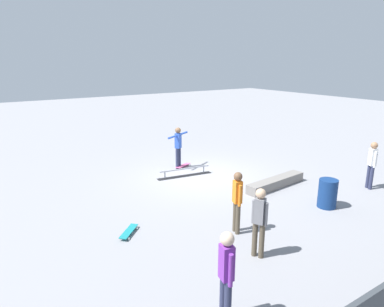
{
  "coord_description": "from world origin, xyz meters",
  "views": [
    {
      "loc": [
        7.07,
        10.11,
        4.28
      ],
      "look_at": [
        0.53,
        0.11,
        1.0
      ],
      "focal_mm": 32.19,
      "sensor_mm": 36.0,
      "label": 1
    }
  ],
  "objects": [
    {
      "name": "trash_bin",
      "position": [
        -1.52,
        4.34,
        0.43
      ],
      "size": [
        0.55,
        0.55,
        0.86
      ],
      "primitive_type": "cylinder",
      "color": "navy",
      "rests_on": "ground_plane"
    },
    {
      "name": "skater_main",
      "position": [
        0.23,
        -1.36,
        0.98
      ],
      "size": [
        1.25,
        0.67,
        1.68
      ],
      "rotation": [
        0.0,
        0.0,
        0.46
      ],
      "color": "#2D3351",
      "rests_on": "ground_plane"
    },
    {
      "name": "ground_plane",
      "position": [
        0.0,
        0.0,
        0.0
      ],
      "size": [
        60.0,
        60.0,
        0.0
      ],
      "primitive_type": "plane",
      "color": "gray"
    },
    {
      "name": "skateboard_main",
      "position": [
        0.01,
        -1.36,
        0.07
      ],
      "size": [
        0.81,
        0.5,
        0.09
      ],
      "rotation": [
        0.0,
        0.0,
        0.4
      ],
      "color": "#E05993",
      "rests_on": "ground_plane"
    },
    {
      "name": "bystander_purple_shirt",
      "position": [
        3.97,
        6.37,
        0.95
      ],
      "size": [
        0.24,
        0.39,
        1.68
      ],
      "rotation": [
        0.0,
        0.0,
        4.49
      ],
      "color": "#2D3351",
      "rests_on": "ground_plane"
    },
    {
      "name": "bystander_grey_shirt",
      "position": [
        2.09,
        5.19,
        0.92
      ],
      "size": [
        0.26,
        0.36,
        1.62
      ],
      "rotation": [
        0.0,
        0.0,
        2.03
      ],
      "color": "brown",
      "rests_on": "ground_plane"
    },
    {
      "name": "skate_ledge",
      "position": [
        -1.48,
        2.33,
        0.16
      ],
      "size": [
        2.62,
        0.68,
        0.32
      ],
      "primitive_type": "cube",
      "rotation": [
        0.0,
        0.0,
        0.1
      ],
      "color": "gray",
      "rests_on": "ground_plane"
    },
    {
      "name": "loose_skateboard_teal",
      "position": [
        4.11,
        2.65,
        0.07
      ],
      "size": [
        0.71,
        0.7,
        0.09
      ],
      "rotation": [
        0.0,
        0.0,
        3.91
      ],
      "color": "teal",
      "rests_on": "ground_plane"
    },
    {
      "name": "bystander_orange_shirt",
      "position": [
        1.77,
        4.06,
        0.91
      ],
      "size": [
        0.24,
        0.37,
        1.62
      ],
      "rotation": [
        0.0,
        0.0,
        4.44
      ],
      "color": "brown",
      "rests_on": "ground_plane"
    },
    {
      "name": "grind_rail",
      "position": [
        0.53,
        -0.39,
        0.13
      ],
      "size": [
        2.17,
        0.56,
        0.31
      ],
      "rotation": [
        0.0,
        0.0,
        -0.15
      ],
      "color": "black",
      "rests_on": "ground_plane"
    },
    {
      "name": "bystander_white_shirt",
      "position": [
        -4.06,
        4.16,
        0.92
      ],
      "size": [
        0.26,
        0.36,
        1.63
      ],
      "rotation": [
        0.0,
        0.0,
        1.12
      ],
      "color": "#2D3351",
      "rests_on": "ground_plane"
    }
  ]
}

